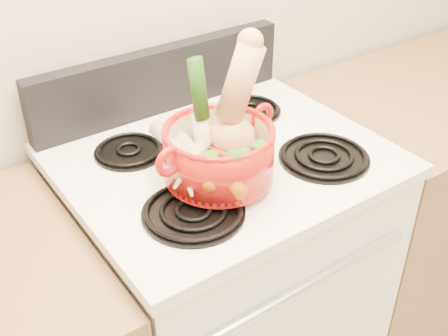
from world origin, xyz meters
TOP-DOWN VIEW (x-y plane):
  - stove_body at (0.00, 1.40)m, footprint 0.76×0.65m
  - cooktop at (0.00, 1.40)m, footprint 0.78×0.67m
  - control_backsplash at (0.00, 1.70)m, footprint 0.76×0.05m
  - oven_handle at (0.00, 1.06)m, footprint 0.60×0.02m
  - counter_right at (1.07, 1.40)m, footprint 1.36×0.65m
  - burner_front_left at (-0.19, 1.24)m, footprint 0.22×0.22m
  - burner_front_right at (0.19, 1.24)m, footprint 0.22×0.22m
  - burner_back_left at (-0.19, 1.54)m, footprint 0.17×0.17m
  - burner_back_right at (0.19, 1.54)m, footprint 0.17×0.17m
  - dutch_oven at (-0.08, 1.31)m, footprint 0.28×0.28m
  - pot_handle_left at (-0.22, 1.29)m, footprint 0.07×0.03m
  - pot_handle_right at (0.06, 1.33)m, footprint 0.07×0.03m
  - squash at (-0.01, 1.33)m, footprint 0.21×0.17m
  - leek at (-0.09, 1.36)m, footprint 0.05×0.08m
  - ginger at (-0.04, 1.40)m, footprint 0.10×0.09m
  - parsnip_0 at (-0.12, 1.34)m, footprint 0.06×0.24m
  - parsnip_1 at (-0.16, 1.32)m, footprint 0.10×0.18m
  - parsnip_2 at (-0.11, 1.35)m, footprint 0.07×0.22m
  - parsnip_3 at (-0.15, 1.31)m, footprint 0.16×0.12m
  - parsnip_4 at (-0.15, 1.36)m, footprint 0.04×0.20m
  - carrot_0 at (-0.08, 1.27)m, footprint 0.05×0.15m
  - carrot_1 at (-0.11, 1.25)m, footprint 0.04×0.17m
  - carrot_2 at (-0.06, 1.27)m, footprint 0.07×0.16m
  - carrot_3 at (-0.12, 1.26)m, footprint 0.11×0.12m

SIDE VIEW (x-z plane):
  - counter_right at x=1.07m, z-range 0.00..0.90m
  - stove_body at x=0.00m, z-range 0.00..0.92m
  - oven_handle at x=0.00m, z-range 0.77..0.79m
  - cooktop at x=0.00m, z-range 0.92..0.95m
  - burner_front_left at x=-0.19m, z-range 0.95..0.97m
  - burner_front_right at x=0.19m, z-range 0.95..0.97m
  - burner_back_left at x=-0.19m, z-range 0.95..0.97m
  - burner_back_right at x=0.19m, z-range 0.95..0.97m
  - carrot_0 at x=-0.08m, z-range 0.99..1.03m
  - ginger at x=-0.04m, z-range 0.99..1.04m
  - carrot_1 at x=-0.11m, z-range 0.99..1.04m
  - parsnip_0 at x=-0.12m, z-range 0.99..1.05m
  - parsnip_1 at x=-0.16m, z-range 0.99..1.05m
  - carrot_2 at x=-0.06m, z-range 1.00..1.05m
  - carrot_3 at x=-0.12m, z-range 1.01..1.05m
  - dutch_oven at x=-0.08m, z-range 0.97..1.09m
  - parsnip_2 at x=-0.11m, z-range 1.00..1.06m
  - parsnip_3 at x=-0.15m, z-range 1.01..1.06m
  - parsnip_4 at x=-0.15m, z-range 1.01..1.07m
  - control_backsplash at x=0.00m, z-range 0.95..1.13m
  - pot_handle_left at x=-0.22m, z-range 1.04..1.11m
  - pot_handle_right at x=0.06m, z-range 1.04..1.11m
  - leek at x=-0.09m, z-range 0.99..1.25m
  - squash at x=-0.01m, z-range 0.98..1.27m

